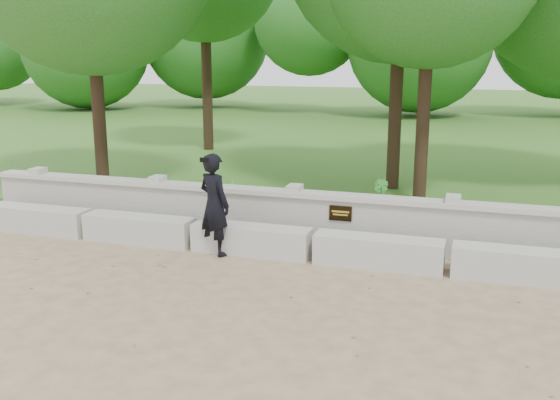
{
  "coord_description": "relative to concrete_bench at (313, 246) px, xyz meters",
  "views": [
    {
      "loc": [
        2.3,
        -6.91,
        3.09
      ],
      "look_at": [
        -0.51,
        1.85,
        0.92
      ],
      "focal_mm": 40.0,
      "sensor_mm": 36.0,
      "label": 1
    }
  ],
  "objects": [
    {
      "name": "ground",
      "position": [
        -0.0,
        -1.9,
        -0.22
      ],
      "size": [
        80.0,
        80.0,
        0.0
      ],
      "primitive_type": "plane",
      "color": "tan",
      "rests_on": "ground"
    },
    {
      "name": "lawn",
      "position": [
        -0.0,
        12.1,
        -0.1
      ],
      "size": [
        40.0,
        22.0,
        0.25
      ],
      "primitive_type": "cube",
      "color": "#2C641A",
      "rests_on": "ground"
    },
    {
      "name": "concrete_bench",
      "position": [
        0.0,
        0.0,
        0.0
      ],
      "size": [
        11.9,
        0.45,
        0.45
      ],
      "color": "beige",
      "rests_on": "ground"
    },
    {
      "name": "man_main",
      "position": [
        -1.53,
        -0.2,
        0.58
      ],
      "size": [
        0.69,
        0.66,
        1.61
      ],
      "color": "black",
      "rests_on": "ground"
    },
    {
      "name": "shrub_a",
      "position": [
        -1.86,
        1.4,
        0.33
      ],
      "size": [
        0.38,
        0.36,
        0.6
      ],
      "primitive_type": "imported",
      "rotation": [
        0.0,
        0.0,
        0.6
      ],
      "color": "#308B2F",
      "rests_on": "lawn"
    },
    {
      "name": "shrub_b",
      "position": [
        0.66,
        2.44,
        0.31
      ],
      "size": [
        0.4,
        0.39,
        0.57
      ],
      "primitive_type": "imported",
      "rotation": [
        0.0,
        0.0,
        2.52
      ],
      "color": "#308B2F",
      "rests_on": "lawn"
    },
    {
      "name": "parapet_wall",
      "position": [
        0.0,
        0.7,
        0.24
      ],
      "size": [
        12.5,
        0.35,
        0.9
      ],
      "color": "#B9B7AF",
      "rests_on": "ground"
    }
  ]
}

